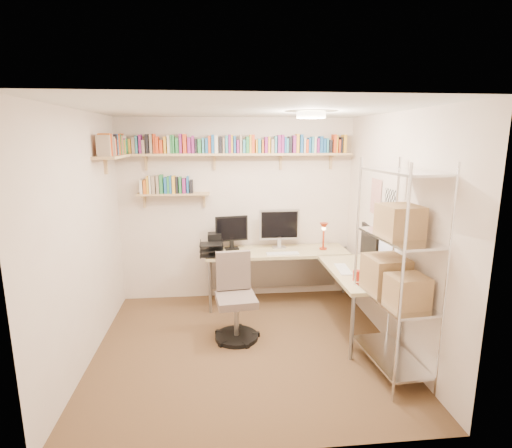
# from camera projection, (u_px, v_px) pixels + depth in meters

# --- Properties ---
(ground) EXTENTS (3.20, 3.20, 0.00)m
(ground) POSITION_uv_depth(u_px,v_px,m) (246.00, 347.00, 4.35)
(ground) COLOR #4B3020
(ground) RESTS_ON ground
(room_shell) EXTENTS (3.24, 3.04, 2.52)m
(room_shell) POSITION_uv_depth(u_px,v_px,m) (246.00, 207.00, 4.02)
(room_shell) COLOR beige
(room_shell) RESTS_ON ground
(wall_shelves) EXTENTS (3.12, 1.09, 0.80)m
(wall_shelves) POSITION_uv_depth(u_px,v_px,m) (204.00, 154.00, 5.14)
(wall_shelves) COLOR #D4BA77
(wall_shelves) RESTS_ON ground
(corner_desk) EXTENTS (2.11, 1.89, 1.28)m
(corner_desk) POSITION_uv_depth(u_px,v_px,m) (286.00, 256.00, 5.16)
(corner_desk) COLOR tan
(corner_desk) RESTS_ON ground
(office_chair) EXTENTS (0.51, 0.52, 0.97)m
(office_chair) POSITION_uv_depth(u_px,v_px,m) (235.00, 303.00, 4.50)
(office_chair) COLOR black
(office_chair) RESTS_ON ground
(wire_rack) EXTENTS (0.51, 0.92, 2.05)m
(wire_rack) POSITION_uv_depth(u_px,v_px,m) (395.00, 263.00, 3.71)
(wire_rack) COLOR silver
(wire_rack) RESTS_ON ground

